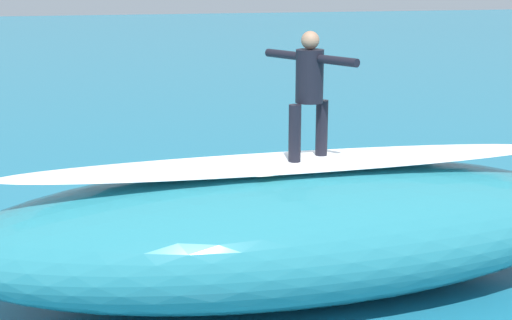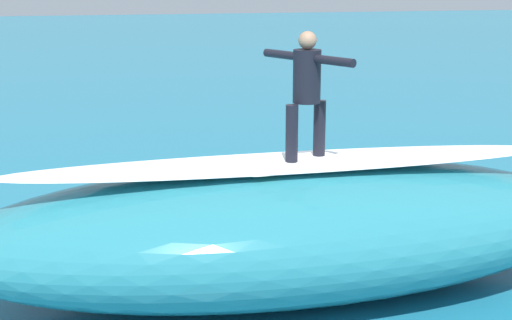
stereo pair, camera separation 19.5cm
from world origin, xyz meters
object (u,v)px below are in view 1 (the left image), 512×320
Objects in this scene: surfboard_paddling at (219,206)px; surfer_paddling at (219,198)px; surfer_riding at (309,86)px; surfboard_riding at (308,162)px.

surfboard_paddling is 1.10× the size of surfer_paddling.
surfer_riding is at bearing -159.54° from surfer_paddling.
surfboard_riding is 1.04× the size of surfer_paddling.
surfer_riding is at bearing -125.21° from surfboard_riding.
surfboard_paddling is 0.23m from surfer_paddling.
surfboard_riding reaches higher than surfer_paddling.
surfer_riding is (-0.00, -0.00, 0.90)m from surfboard_riding.
surfer_paddling is at bearing -180.00° from surfboard_paddling.
surfboard_paddling is (0.41, -3.36, -1.58)m from surfboard_riding.
surfboard_riding is 3.73m from surfboard_paddling.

